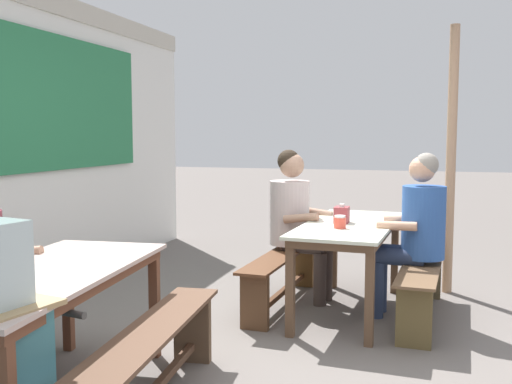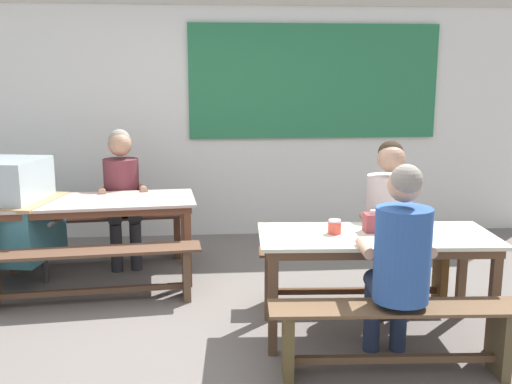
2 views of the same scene
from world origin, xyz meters
name	(u,v)px [view 2 (image 2 of 2)]	position (x,y,z in m)	size (l,w,h in m)	color
ground_plane	(231,328)	(0.00, 0.00, 0.00)	(40.00, 40.00, 0.00)	#68605C
backdrop_wall	(224,108)	(0.04, 2.64, 1.46)	(7.49, 0.23, 2.77)	silver
dining_table_far	(95,208)	(-1.16, 1.14, 0.67)	(1.81, 0.90, 0.74)	#C3ABA2
dining_table_near	(376,245)	(1.00, -0.19, 0.66)	(1.66, 0.78, 0.74)	silver
bench_far_back	(102,231)	(-1.21, 1.71, 0.30)	(1.73, 0.41, 0.45)	brown
bench_far_front	(91,268)	(-1.10, 0.56, 0.30)	(1.78, 0.44, 0.45)	brown
bench_near_back	(358,269)	(1.04, 0.39, 0.29)	(1.60, 0.34, 0.45)	#53311D
bench_near_front	(395,331)	(0.97, -0.77, 0.29)	(1.56, 0.37, 0.45)	brown
person_right_near_table	(389,214)	(1.25, 0.32, 0.76)	(0.50, 0.56, 1.33)	#40332E
person_near_front	(399,256)	(0.99, -0.71, 0.75)	(0.47, 0.57, 1.32)	navy
person_center_facing	(122,187)	(-0.99, 1.67, 0.76)	(0.50, 0.59, 1.31)	#28292C
tissue_box	(374,222)	(1.00, -0.12, 0.81)	(0.14, 0.11, 0.15)	#91373C
condiment_jar	(334,227)	(0.72, -0.15, 0.79)	(0.09, 0.09, 0.10)	#E44B3A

